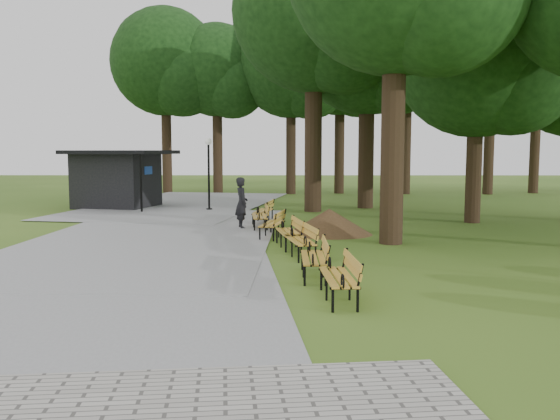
{
  "coord_description": "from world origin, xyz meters",
  "views": [
    {
      "loc": [
        0.38,
        -16.09,
        2.84
      ],
      "look_at": [
        0.25,
        0.75,
        1.1
      ],
      "focal_mm": 37.37,
      "sensor_mm": 36.0,
      "label": 1
    }
  ],
  "objects_px": {
    "bench_3": "(289,232)",
    "lawn_tree_4": "(368,38)",
    "kiosk": "(117,179)",
    "lawn_tree_1": "(478,53)",
    "person": "(242,203)",
    "bench_6": "(263,211)",
    "lamp_post": "(209,159)",
    "bench_4": "(272,224)",
    "bench_0": "(338,277)",
    "lawn_tree_2": "(314,11)",
    "dirt_mound": "(329,222)",
    "bench_1": "(313,258)",
    "bench_2": "(300,241)",
    "bench_5": "(260,216)"
  },
  "relations": [
    {
      "from": "lamp_post",
      "to": "dirt_mound",
      "type": "xyz_separation_m",
      "value": [
        5.06,
        -7.78,
        -1.99
      ]
    },
    {
      "from": "lamp_post",
      "to": "bench_4",
      "type": "bearing_deg",
      "value": -69.6
    },
    {
      "from": "bench_3",
      "to": "bench_4",
      "type": "bearing_deg",
      "value": -174.61
    },
    {
      "from": "kiosk",
      "to": "bench_3",
      "type": "xyz_separation_m",
      "value": [
        8.42,
        -11.87,
        -0.97
      ]
    },
    {
      "from": "dirt_mound",
      "to": "lawn_tree_2",
      "type": "bearing_deg",
      "value": 91.47
    },
    {
      "from": "lamp_post",
      "to": "lawn_tree_2",
      "type": "relative_size",
      "value": 0.26
    },
    {
      "from": "bench_6",
      "to": "person",
      "type": "bearing_deg",
      "value": -12.05
    },
    {
      "from": "dirt_mound",
      "to": "bench_1",
      "type": "relative_size",
      "value": 1.28
    },
    {
      "from": "bench_3",
      "to": "lawn_tree_4",
      "type": "distance_m",
      "value": 14.62
    },
    {
      "from": "bench_2",
      "to": "bench_3",
      "type": "bearing_deg",
      "value": 179.9
    },
    {
      "from": "bench_4",
      "to": "bench_6",
      "type": "distance_m",
      "value": 4.05
    },
    {
      "from": "person",
      "to": "bench_4",
      "type": "height_order",
      "value": "person"
    },
    {
      "from": "bench_0",
      "to": "bench_3",
      "type": "height_order",
      "value": "same"
    },
    {
      "from": "person",
      "to": "kiosk",
      "type": "distance_m",
      "value": 10.33
    },
    {
      "from": "lawn_tree_1",
      "to": "lawn_tree_2",
      "type": "distance_m",
      "value": 7.78
    },
    {
      "from": "lamp_post",
      "to": "bench_4",
      "type": "xyz_separation_m",
      "value": [
        3.15,
        -8.46,
        -1.98
      ]
    },
    {
      "from": "bench_3",
      "to": "bench_0",
      "type": "bearing_deg",
      "value": -0.93
    },
    {
      "from": "lawn_tree_1",
      "to": "bench_6",
      "type": "bearing_deg",
      "value": 179.55
    },
    {
      "from": "lawn_tree_1",
      "to": "lawn_tree_4",
      "type": "xyz_separation_m",
      "value": [
        -3.4,
        5.83,
        1.68
      ]
    },
    {
      "from": "kiosk",
      "to": "lawn_tree_1",
      "type": "distance_m",
      "value": 17.52
    },
    {
      "from": "person",
      "to": "bench_0",
      "type": "bearing_deg",
      "value": 175.16
    },
    {
      "from": "bench_2",
      "to": "lamp_post",
      "type": "bearing_deg",
      "value": -172.78
    },
    {
      "from": "bench_6",
      "to": "lawn_tree_2",
      "type": "distance_m",
      "value": 9.78
    },
    {
      "from": "person",
      "to": "lawn_tree_4",
      "type": "relative_size",
      "value": 0.16
    },
    {
      "from": "lamp_post",
      "to": "bench_5",
      "type": "relative_size",
      "value": 1.79
    },
    {
      "from": "dirt_mound",
      "to": "bench_2",
      "type": "height_order",
      "value": "bench_2"
    },
    {
      "from": "lamp_post",
      "to": "bench_0",
      "type": "bearing_deg",
      "value": -74.5
    },
    {
      "from": "bench_4",
      "to": "bench_6",
      "type": "relative_size",
      "value": 1.0
    },
    {
      "from": "bench_1",
      "to": "bench_4",
      "type": "relative_size",
      "value": 1.0
    },
    {
      "from": "bench_1",
      "to": "dirt_mound",
      "type": "bearing_deg",
      "value": 172.7
    },
    {
      "from": "lawn_tree_4",
      "to": "bench_0",
      "type": "bearing_deg",
      "value": -99.47
    },
    {
      "from": "person",
      "to": "lawn_tree_2",
      "type": "height_order",
      "value": "lawn_tree_2"
    },
    {
      "from": "dirt_mound",
      "to": "lawn_tree_4",
      "type": "height_order",
      "value": "lawn_tree_4"
    },
    {
      "from": "person",
      "to": "bench_6",
      "type": "xyz_separation_m",
      "value": [
        0.71,
        1.94,
        -0.49
      ]
    },
    {
      "from": "bench_4",
      "to": "lawn_tree_2",
      "type": "relative_size",
      "value": 0.15
    },
    {
      "from": "bench_4",
      "to": "bench_5",
      "type": "distance_m",
      "value": 2.21
    },
    {
      "from": "bench_0",
      "to": "bench_5",
      "type": "bearing_deg",
      "value": -172.78
    },
    {
      "from": "bench_2",
      "to": "bench_6",
      "type": "height_order",
      "value": "same"
    },
    {
      "from": "bench_2",
      "to": "bench_6",
      "type": "distance_m",
      "value": 7.63
    },
    {
      "from": "bench_0",
      "to": "lawn_tree_4",
      "type": "height_order",
      "value": "lawn_tree_4"
    },
    {
      "from": "bench_6",
      "to": "lawn_tree_1",
      "type": "height_order",
      "value": "lawn_tree_1"
    },
    {
      "from": "bench_3",
      "to": "lawn_tree_4",
      "type": "relative_size",
      "value": 0.16
    },
    {
      "from": "dirt_mound",
      "to": "bench_4",
      "type": "height_order",
      "value": "bench_4"
    },
    {
      "from": "bench_4",
      "to": "lawn_tree_2",
      "type": "height_order",
      "value": "lawn_tree_2"
    },
    {
      "from": "lamp_post",
      "to": "bench_6",
      "type": "bearing_deg",
      "value": -58.5
    },
    {
      "from": "dirt_mound",
      "to": "bench_1",
      "type": "bearing_deg",
      "value": -97.37
    },
    {
      "from": "bench_3",
      "to": "bench_4",
      "type": "height_order",
      "value": "same"
    },
    {
      "from": "dirt_mound",
      "to": "person",
      "type": "bearing_deg",
      "value": 155.31
    },
    {
      "from": "person",
      "to": "bench_4",
      "type": "xyz_separation_m",
      "value": [
        1.15,
        -2.09,
        -0.49
      ]
    },
    {
      "from": "bench_0",
      "to": "lawn_tree_4",
      "type": "xyz_separation_m",
      "value": [
        2.97,
        17.81,
        7.75
      ]
    }
  ]
}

